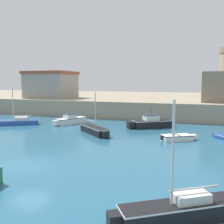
{
  "coord_description": "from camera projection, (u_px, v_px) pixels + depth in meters",
  "views": [
    {
      "loc": [
        11.04,
        -14.29,
        5.6
      ],
      "look_at": [
        0.51,
        15.09,
        2.0
      ],
      "focal_mm": 42.0,
      "sensor_mm": 36.0,
      "label": 1
    }
  ],
  "objects": [
    {
      "name": "quay_seawall",
      "position": [
        152.0,
        102.0,
        56.95
      ],
      "size": [
        120.0,
        40.0,
        2.63
      ],
      "primitive_type": "cube",
      "color": "gray",
      "rests_on": "ground"
    },
    {
      "name": "sailboat_black_2",
      "position": [
        178.0,
        210.0,
        10.5
      ],
      "size": [
        5.0,
        3.81,
        4.93
      ],
      "color": "black",
      "rests_on": "ground"
    },
    {
      "name": "ground_plane",
      "position": [
        30.0,
        165.0,
        17.7
      ],
      "size": [
        200.0,
        200.0,
        0.0
      ],
      "primitive_type": "plane",
      "color": "#28607F"
    },
    {
      "name": "dinghy_white_6",
      "position": [
        178.0,
        137.0,
        25.16
      ],
      "size": [
        3.49,
        2.75,
        0.62
      ],
      "color": "white",
      "rests_on": "ground"
    },
    {
      "name": "harbor_shed_near_wharf",
      "position": [
        51.0,
        85.0,
        48.43
      ],
      "size": [
        8.19,
        7.29,
        4.88
      ],
      "color": "gray",
      "rests_on": "quay_seawall"
    },
    {
      "name": "sailboat_black_5",
      "position": [
        95.0,
        130.0,
        28.32
      ],
      "size": [
        4.68,
        4.3,
        4.59
      ],
      "color": "black",
      "rests_on": "ground"
    },
    {
      "name": "sailboat_blue_3",
      "position": [
        16.0,
        122.0,
        34.25
      ],
      "size": [
        5.69,
        3.99,
        4.83
      ],
      "color": "#284C9E",
      "rests_on": "ground"
    },
    {
      "name": "motorboat_black_1",
      "position": [
        151.0,
        123.0,
        32.21
      ],
      "size": [
        5.5,
        4.47,
        2.56
      ],
      "color": "black",
      "rests_on": "ground"
    },
    {
      "name": "motorboat_white_8",
      "position": [
        70.0,
        120.0,
        35.03
      ],
      "size": [
        3.18,
        5.01,
        2.3
      ],
      "color": "white",
      "rests_on": "ground"
    }
  ]
}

